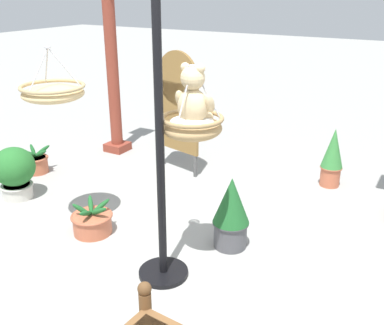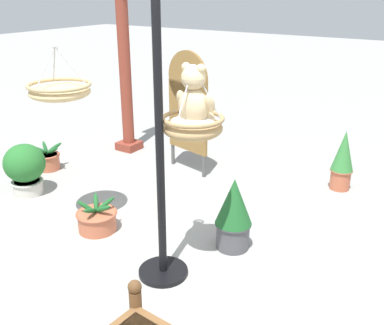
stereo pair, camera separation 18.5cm
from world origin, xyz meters
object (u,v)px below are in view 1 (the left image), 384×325
Objects in this scene: potted_plant_tall_leafy at (332,157)px; hanging_basket_left_high at (53,92)px; greenhouse_pillar_right at (112,68)px; potted_plant_small_succulent at (92,221)px; potted_plant_conical_shrub at (231,212)px; potted_plant_flowering_red at (15,171)px; potted_plant_bushy_green at (36,162)px; display_sign_board at (178,103)px; hanging_basket_with_teddy at (192,126)px; teddy_bear at (194,99)px; display_pole_central at (161,192)px.

hanging_basket_left_high is at bearing -130.60° from potted_plant_tall_leafy.
potted_plant_small_succulent is at bearing -56.88° from greenhouse_pillar_right.
potted_plant_small_succulent is 0.60× the size of potted_plant_conical_shrub.
potted_plant_small_succulent is at bearing 10.18° from hanging_basket_left_high.
potted_plant_flowering_red is at bearing -173.37° from potted_plant_conical_shrub.
potted_plant_tall_leafy is 3.94m from potted_plant_bushy_green.
display_sign_board is (-0.11, 1.88, 0.83)m from potted_plant_small_succulent.
hanging_basket_left_high is at bearing -177.39° from hanging_basket_with_teddy.
hanging_basket_with_teddy is 0.22m from teddy_bear.
potted_plant_flowering_red is 0.80m from potted_plant_bushy_green.
greenhouse_pillar_right reaches higher than hanging_basket_left_high.
display_pole_central is 5.74× the size of potted_plant_bushy_green.
teddy_bear is 0.31× the size of display_sign_board.
greenhouse_pillar_right is 3.46× the size of potted_plant_tall_leafy.
hanging_basket_with_teddy is at bearing 0.71° from potted_plant_small_succulent.
potted_plant_bushy_green is (-2.95, 0.82, -1.19)m from hanging_basket_with_teddy.
greenhouse_pillar_right is 2.74m from potted_plant_small_succulent.
display_pole_central is 2.81m from potted_plant_tall_leafy.
teddy_bear is at bearing -105.12° from potted_plant_tall_leafy.
display_pole_central reaches higher than display_sign_board.
display_pole_central is at bearing -61.52° from display_sign_board.
potted_plant_conical_shrub is (1.35, 0.49, 0.24)m from potted_plant_small_succulent.
potted_plant_tall_leafy is (3.19, 0.34, -0.89)m from greenhouse_pillar_right.
greenhouse_pillar_right is 6.02× the size of potted_plant_small_succulent.
display_pole_central reaches higher than potted_plant_small_succulent.
potted_plant_tall_leafy is at bearing 23.90° from potted_plant_bushy_green.
potted_plant_tall_leafy is at bearing 74.88° from teddy_bear.
teddy_bear is 3.28m from greenhouse_pillar_right.
greenhouse_pillar_right reaches higher than potted_plant_small_succulent.
potted_plant_bushy_green is at bearing -156.10° from potted_plant_tall_leafy.
teddy_bear is 2.33m from display_sign_board.
potted_plant_tall_leafy is at bearing 75.92° from potted_plant_conical_shrub.
potted_plant_tall_leafy is 3.05m from potted_plant_small_succulent.
display_pole_central reaches higher than teddy_bear.
hanging_basket_with_teddy reaches higher than potted_plant_conical_shrub.
display_pole_central reaches higher than hanging_basket_left_high.
hanging_basket_left_high is 2.16m from potted_plant_bushy_green.
hanging_basket_left_high is 2.04m from potted_plant_conical_shrub.
hanging_basket_with_teddy is 1.36× the size of potted_plant_small_succulent.
potted_plant_bushy_green is at bearing -147.68° from display_sign_board.
greenhouse_pillar_right is at bearing 149.44° from potted_plant_conical_shrub.
greenhouse_pillar_right reaches higher than potted_plant_tall_leafy.
potted_plant_small_succulent is at bearing -160.06° from potted_plant_conical_shrub.
potted_plant_tall_leafy is (0.65, 2.41, -0.95)m from hanging_basket_with_teddy.
potted_plant_small_succulent is at bearing -86.60° from display_sign_board.
hanging_basket_with_teddy is 0.98× the size of hanging_basket_left_high.
potted_plant_conical_shrub is (3.11, -0.35, 0.23)m from potted_plant_bushy_green.
display_pole_central reaches higher than potted_plant_conical_shrub.
potted_plant_conical_shrub is (-0.49, -1.94, -0.01)m from potted_plant_tall_leafy.
greenhouse_pillar_right reaches higher than display_sign_board.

